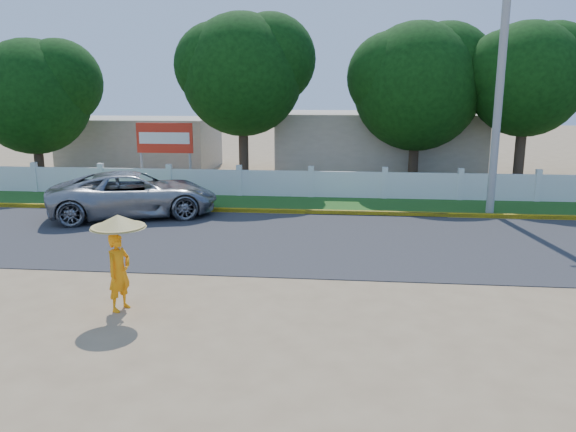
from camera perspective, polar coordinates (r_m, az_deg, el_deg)
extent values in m
plane|color=#9E8460|center=(12.51, -0.95, -7.86)|extent=(120.00, 120.00, 0.00)
cube|color=#38383A|center=(16.77, 0.88, -2.40)|extent=(60.00, 7.00, 0.02)
cube|color=#2D601E|center=(21.86, 2.10, 1.22)|extent=(60.00, 3.50, 0.03)
cube|color=yellow|center=(20.19, 1.77, 0.43)|extent=(40.00, 0.18, 0.16)
cube|color=silver|center=(23.19, 2.35, 3.24)|extent=(40.00, 0.10, 1.10)
cube|color=#B7AD99|center=(29.79, 9.02, 7.27)|extent=(10.00, 6.00, 3.20)
cube|color=#B7AD99|center=(32.81, -14.58, 7.17)|extent=(8.00, 5.00, 2.80)
cylinder|color=#969593|center=(21.11, 20.71, 12.20)|extent=(0.28, 0.28, 8.96)
imported|color=#929599|center=(20.40, -15.35, 2.16)|extent=(6.30, 4.51, 1.59)
imported|color=orange|center=(11.88, -16.79, -5.49)|extent=(0.56, 0.68, 1.60)
cylinder|color=gray|center=(11.68, -16.75, -2.63)|extent=(0.02, 0.02, 1.04)
cone|color=tan|center=(11.58, -16.90, -0.51)|extent=(1.10, 1.10, 0.26)
cylinder|color=gray|center=(25.78, -14.62, 4.82)|extent=(0.12, 0.12, 2.00)
cylinder|color=gray|center=(25.10, -9.89, 4.84)|extent=(0.12, 0.12, 2.00)
cube|color=red|center=(25.28, -12.43, 7.75)|extent=(2.50, 0.12, 1.30)
cube|color=silver|center=(25.22, -12.47, 7.74)|extent=(2.25, 0.02, 0.49)
cylinder|color=#473828|center=(26.21, 12.64, 6.08)|extent=(0.44, 0.44, 2.93)
sphere|color=#10400E|center=(26.05, 12.97, 12.67)|extent=(5.63, 5.63, 5.63)
cylinder|color=#473828|center=(26.26, 22.48, 6.01)|extent=(0.44, 0.44, 3.46)
sphere|color=#10400E|center=(26.13, 23.07, 12.65)|extent=(4.78, 4.78, 4.78)
cylinder|color=#473828|center=(29.23, -24.00, 5.60)|extent=(0.44, 0.44, 2.57)
sphere|color=#10400E|center=(29.07, -24.50, 10.95)|extent=(5.29, 5.29, 5.29)
cylinder|color=#473828|center=(25.87, -4.53, 6.91)|extent=(0.44, 0.44, 3.51)
sphere|color=#10400E|center=(25.74, -4.66, 14.10)|extent=(5.41, 5.41, 5.41)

